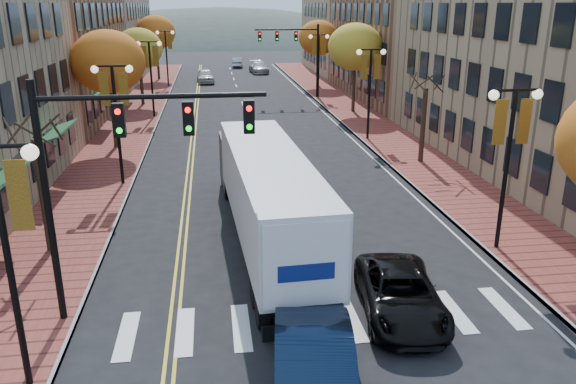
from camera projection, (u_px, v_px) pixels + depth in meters
name	position (u px, v px, depth m)	size (l,w,h in m)	color
ground	(335.00, 363.00, 14.50)	(200.00, 200.00, 0.00)	black
sidewalk_left	(133.00, 121.00, 43.83)	(4.00, 85.00, 0.15)	brown
sidewalk_right	(357.00, 115.00, 46.15)	(4.00, 85.00, 0.15)	brown
building_left_mid	(29.00, 48.00, 44.36)	(12.00, 24.00, 11.00)	brown
building_left_far	(91.00, 39.00, 68.07)	(12.00, 26.00, 9.50)	#9E8966
building_right_mid	(429.00, 45.00, 54.73)	(15.00, 24.00, 10.00)	brown
building_right_far	(369.00, 29.00, 75.22)	(15.00, 20.00, 11.00)	#9E8966
tree_left_a	(43.00, 196.00, 20.14)	(0.28, 0.28, 4.20)	#382619
tree_left_b	(108.00, 62.00, 34.14)	(4.48, 4.48, 7.21)	#382619
tree_left_c	(139.00, 49.00, 49.29)	(4.16, 4.16, 6.69)	#382619
tree_left_d	(156.00, 32.00, 66.01)	(4.61, 4.61, 7.42)	#382619
tree_right_b	(423.00, 125.00, 31.85)	(0.28, 0.28, 4.20)	#382619
tree_right_c	(355.00, 47.00, 45.85)	(4.48, 4.48, 7.21)	#382619
tree_right_d	(319.00, 38.00, 60.92)	(4.35, 4.35, 7.00)	#382619
lamp_left_a	(2.00, 223.00, 12.17)	(1.96, 0.36, 6.05)	black
lamp_left_b	(115.00, 102.00, 27.19)	(1.96, 0.36, 6.05)	black
lamp_left_c	(150.00, 64.00, 44.09)	(1.96, 0.36, 6.05)	black
lamp_left_d	(166.00, 47.00, 60.99)	(1.96, 0.36, 6.05)	black
lamp_right_a	(510.00, 139.00, 19.73)	(1.96, 0.36, 6.05)	black
lamp_right_b	(370.00, 76.00, 36.63)	(1.96, 0.36, 6.05)	black
lamp_right_c	(319.00, 53.00, 53.53)	(1.96, 0.36, 6.05)	black
traffic_mast_near	(116.00, 156.00, 15.04)	(6.10, 0.35, 7.00)	black
traffic_mast_far	(298.00, 47.00, 53.07)	(6.10, 0.34, 7.00)	black
semi_truck	(264.00, 187.00, 21.30)	(3.15, 15.16, 3.77)	black
navy_sedan	(314.00, 370.00, 12.83)	(1.82, 5.21, 1.72)	black
black_suv	(400.00, 294.00, 16.57)	(2.24, 4.85, 1.35)	black
car_far_white	(205.00, 76.00, 65.45)	(1.88, 4.67, 1.59)	silver
car_far_silver	(259.00, 67.00, 74.62)	(2.12, 5.21, 1.51)	#A3A2A9
car_far_oncoming	(237.00, 62.00, 81.57)	(1.45, 4.15, 1.37)	#ABAAB2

